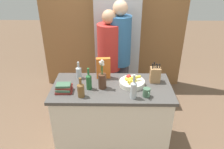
{
  "coord_description": "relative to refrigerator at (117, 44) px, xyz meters",
  "views": [
    {
      "loc": [
        0.03,
        -2.29,
        2.3
      ],
      "look_at": [
        0.0,
        0.09,
        1.04
      ],
      "focal_mm": 35.0,
      "sensor_mm": 36.0,
      "label": 1
    }
  ],
  "objects": [
    {
      "name": "bottle_water",
      "position": [
        -0.34,
        -1.4,
        0.05
      ],
      "size": [
        0.07,
        0.07,
        0.27
      ],
      "color": "#286633",
      "rests_on": "kitchen_island"
    },
    {
      "name": "bottle_vinegar",
      "position": [
        0.17,
        -1.58,
        0.06
      ],
      "size": [
        0.07,
        0.07,
        0.29
      ],
      "color": "#B2BCC1",
      "rests_on": "kitchen_island"
    },
    {
      "name": "coffee_mug",
      "position": [
        0.32,
        -1.56,
        -0.01
      ],
      "size": [
        0.08,
        0.12,
        0.1
      ],
      "color": "#42664C",
      "rests_on": "kitchen_island"
    },
    {
      "name": "cereal_box",
      "position": [
        -0.19,
        -1.12,
        0.08
      ],
      "size": [
        0.18,
        0.08,
        0.28
      ],
      "color": "orange",
      "rests_on": "kitchen_island"
    },
    {
      "name": "book_stack",
      "position": [
        -0.63,
        -1.47,
        -0.01
      ],
      "size": [
        0.21,
        0.16,
        0.1
      ],
      "color": "maroon",
      "rests_on": "kitchen_island"
    },
    {
      "name": "bottle_oil",
      "position": [
        -0.5,
        -1.14,
        0.03
      ],
      "size": [
        0.07,
        0.07,
        0.23
      ],
      "color": "#B2BCC1",
      "rests_on": "kitchen_island"
    },
    {
      "name": "person_at_sink",
      "position": [
        -0.12,
        -0.63,
        -0.02
      ],
      "size": [
        0.34,
        0.34,
        1.7
      ],
      "rotation": [
        0.0,
        0.0,
        0.11
      ],
      "color": "#383842",
      "rests_on": "ground_plane"
    },
    {
      "name": "person_in_blue",
      "position": [
        0.03,
        -0.58,
        0.05
      ],
      "size": [
        0.33,
        0.33,
        1.82
      ],
      "rotation": [
        0.0,
        0.0,
        -0.3
      ],
      "color": "#383842",
      "rests_on": "ground_plane"
    },
    {
      "name": "kitchen_island",
      "position": [
        -0.07,
        -1.34,
        -0.52
      ],
      "size": [
        1.46,
        0.71,
        0.92
      ],
      "color": "silver",
      "rests_on": "ground_plane"
    },
    {
      "name": "knife_block",
      "position": [
        0.47,
        -1.21,
        0.04
      ],
      "size": [
        0.12,
        0.11,
        0.27
      ],
      "color": "#A87A4C",
      "rests_on": "kitchen_island"
    },
    {
      "name": "fruit_bowl",
      "position": [
        0.18,
        -1.3,
        -0.02
      ],
      "size": [
        0.31,
        0.31,
        0.12
      ],
      "color": "silver",
      "rests_on": "kitchen_island"
    },
    {
      "name": "ground_plane",
      "position": [
        -0.07,
        -1.34,
        -0.98
      ],
      "size": [
        14.0,
        14.0,
        0.0
      ],
      "primitive_type": "plane",
      "color": "brown"
    },
    {
      "name": "bottle_wine",
      "position": [
        -0.42,
        -1.57,
        0.03
      ],
      "size": [
        0.08,
        0.08,
        0.24
      ],
      "color": "brown",
      "rests_on": "kitchen_island"
    },
    {
      "name": "refrigerator",
      "position": [
        0.0,
        0.0,
        0.0
      ],
      "size": [
        0.73,
        0.62,
        1.96
      ],
      "color": "#B7B7BC",
      "rests_on": "ground_plane"
    },
    {
      "name": "back_wall_wood",
      "position": [
        -0.07,
        0.36,
        0.32
      ],
      "size": [
        2.66,
        0.12,
        2.6
      ],
      "color": "olive",
      "rests_on": "ground_plane"
    },
    {
      "name": "flower_vase",
      "position": [
        -0.19,
        -1.38,
        0.06
      ],
      "size": [
        0.1,
        0.1,
        0.38
      ],
      "color": "#4C2D1E",
      "rests_on": "kitchen_island"
    }
  ]
}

